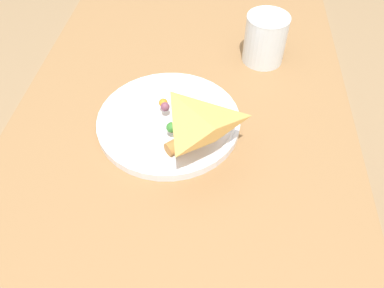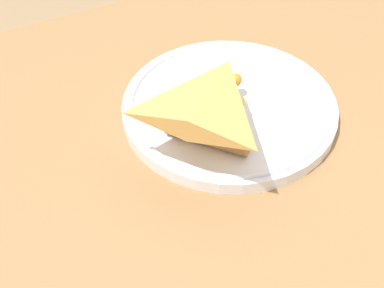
# 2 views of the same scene
# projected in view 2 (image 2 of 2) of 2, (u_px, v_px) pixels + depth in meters

# --- Properties ---
(dining_table) EXTENTS (1.24, 0.64, 0.77)m
(dining_table) POSITION_uv_depth(u_px,v_px,m) (197.00, 204.00, 0.78)
(dining_table) COLOR olive
(dining_table) RESTS_ON ground_plane
(plate_pizza) EXTENTS (0.26, 0.26, 0.05)m
(plate_pizza) POSITION_uv_depth(u_px,v_px,m) (228.00, 107.00, 0.71)
(plate_pizza) COLOR white
(plate_pizza) RESTS_ON dining_table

